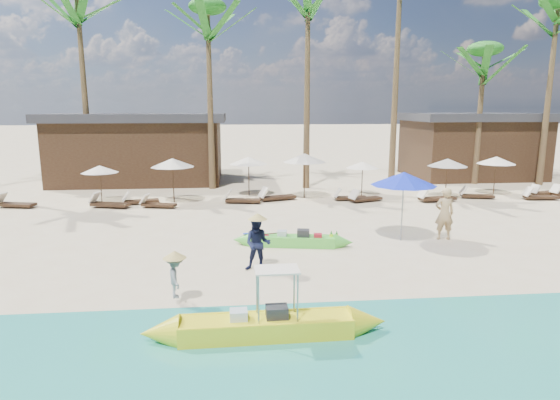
{
  "coord_description": "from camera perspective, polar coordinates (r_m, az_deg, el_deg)",
  "views": [
    {
      "loc": [
        -2.01,
        -13.01,
        4.66
      ],
      "look_at": [
        -0.56,
        2.0,
        1.67
      ],
      "focal_mm": 30.0,
      "sensor_mm": 36.0,
      "label": 1
    }
  ],
  "objects": [
    {
      "name": "vendor_green",
      "position": [
        13.54,
        -2.73,
        -5.39
      ],
      "size": [
        0.88,
        0.75,
        1.59
      ],
      "primitive_type": "imported",
      "rotation": [
        0.0,
        0.0,
        -0.21
      ],
      "color": "#131936",
      "rests_on": "ground"
    },
    {
      "name": "lounger_6_left",
      "position": [
        23.82,
        -0.56,
        0.44
      ],
      "size": [
        2.0,
        1.17,
        0.65
      ],
      "rotation": [
        0.0,
        0.0,
        0.32
      ],
      "color": "#382717",
      "rests_on": "ground"
    },
    {
      "name": "palm_4",
      "position": [
        27.76,
        3.42,
        21.11
      ],
      "size": [
        2.08,
        2.08,
        11.7
      ],
      "color": "brown",
      "rests_on": "ground"
    },
    {
      "name": "resort_parasol_5",
      "position": [
        24.91,
        -3.85,
        4.83
      ],
      "size": [
        2.06,
        2.06,
        2.12
      ],
      "color": "#382717",
      "rests_on": "ground"
    },
    {
      "name": "lounger_7_left",
      "position": [
        23.85,
        10.19,
        0.24
      ],
      "size": [
        1.83,
        1.11,
        0.6
      ],
      "rotation": [
        0.0,
        0.0,
        0.35
      ],
      "color": "#382717",
      "rests_on": "ground"
    },
    {
      "name": "palm_2",
      "position": [
        29.68,
        -23.3,
        19.09
      ],
      "size": [
        2.08,
        2.08,
        11.33
      ],
      "color": "brown",
      "rests_on": "ground"
    },
    {
      "name": "resort_parasol_9",
      "position": [
        27.84,
        24.86,
        4.42
      ],
      "size": [
        2.02,
        2.02,
        2.08
      ],
      "color": "#382717",
      "rests_on": "ground"
    },
    {
      "name": "palm_7",
      "position": [
        32.81,
        30.56,
        17.3
      ],
      "size": [
        2.08,
        2.08,
        11.08
      ],
      "color": "brown",
      "rests_on": "ground"
    },
    {
      "name": "ground",
      "position": [
        13.97,
        3.12,
        -8.31
      ],
      "size": [
        240.0,
        240.0,
        0.0
      ],
      "primitive_type": "plane",
      "color": "beige",
      "rests_on": "ground"
    },
    {
      "name": "vendor_yellow",
      "position": [
        11.57,
        -12.62,
        -9.09
      ],
      "size": [
        0.52,
        0.74,
        1.04
      ],
      "primitive_type": "imported",
      "rotation": [
        0.0,
        0.0,
        1.78
      ],
      "color": "gray",
      "rests_on": "ground"
    },
    {
      "name": "resort_parasol_4",
      "position": [
        23.72,
        -12.98,
        4.45
      ],
      "size": [
        2.15,
        2.15,
        2.21
      ],
      "color": "#382717",
      "rests_on": "ground"
    },
    {
      "name": "lounger_4_right",
      "position": [
        22.88,
        -14.82,
        -0.44
      ],
      "size": [
        1.77,
        0.92,
        0.57
      ],
      "rotation": [
        0.0,
        0.0,
        -0.25
      ],
      "color": "#382717",
      "rests_on": "ground"
    },
    {
      "name": "tourist",
      "position": [
        17.67,
        19.41,
        -1.58
      ],
      "size": [
        0.72,
        0.51,
        1.89
      ],
      "primitive_type": "imported",
      "rotation": [
        0.0,
        0.0,
        3.06
      ],
      "color": "tan",
      "rests_on": "ground"
    },
    {
      "name": "resort_parasol_7",
      "position": [
        25.4,
        10.04,
        4.25
      ],
      "size": [
        1.79,
        1.79,
        1.85
      ],
      "color": "#382717",
      "rests_on": "ground"
    },
    {
      "name": "resort_parasol_8",
      "position": [
        25.69,
        19.75,
        4.32
      ],
      "size": [
        2.02,
        2.02,
        2.08
      ],
      "color": "#382717",
      "rests_on": "ground"
    },
    {
      "name": "wet_sand_strip",
      "position": [
        9.48,
        7.88,
        -18.32
      ],
      "size": [
        240.0,
        4.5,
        0.01
      ],
      "primitive_type": "cube",
      "color": "tan",
      "rests_on": "ground"
    },
    {
      "name": "resort_parasol_3",
      "position": [
        24.77,
        -21.13,
        3.53
      ],
      "size": [
        1.81,
        1.81,
        1.86
      ],
      "color": "#382717",
      "rests_on": "ground"
    },
    {
      "name": "palm_6",
      "position": [
        31.37,
        23.57,
        14.67
      ],
      "size": [
        2.08,
        2.08,
        8.51
      ],
      "color": "brown",
      "rests_on": "ground"
    },
    {
      "name": "blue_umbrella",
      "position": [
        16.86,
        14.86,
        2.52
      ],
      "size": [
        2.29,
        2.29,
        2.46
      ],
      "color": "#99999E",
      "rests_on": "ground"
    },
    {
      "name": "lounger_7_right",
      "position": [
        24.77,
        18.34,
        0.3
      ],
      "size": [
        2.0,
        0.83,
        0.66
      ],
      "rotation": [
        0.0,
        0.0,
        0.12
      ],
      "color": "#382717",
      "rests_on": "ground"
    },
    {
      "name": "pavilion_west",
      "position": [
        31.19,
        -16.66,
        6.19
      ],
      "size": [
        10.8,
        6.6,
        4.3
      ],
      "color": "#382717",
      "rests_on": "ground"
    },
    {
      "name": "lounger_4_left",
      "position": [
        23.95,
        -16.84,
        -0.03
      ],
      "size": [
        1.81,
        0.93,
        0.59
      ],
      "rotation": [
        0.0,
        0.0,
        0.24
      ],
      "color": "#382717",
      "rests_on": "ground"
    },
    {
      "name": "palm_3",
      "position": [
        27.6,
        -8.74,
        19.23
      ],
      "size": [
        2.08,
        2.08,
        10.52
      ],
      "color": "brown",
      "rests_on": "ground"
    },
    {
      "name": "resort_parasol_6",
      "position": [
        24.29,
        3.02,
        5.15
      ],
      "size": [
        2.27,
        2.27,
        2.34
      ],
      "color": "#382717",
      "rests_on": "ground"
    },
    {
      "name": "yellow_canoe",
      "position": [
        9.97,
        -1.71,
        -15.12
      ],
      "size": [
        5.67,
        0.8,
        1.47
      ],
      "rotation": [
        0.0,
        0.0,
        0.02
      ],
      "color": "yellow",
      "rests_on": "ground"
    },
    {
      "name": "lounger_3_left",
      "position": [
        25.48,
        -29.71,
        -0.35
      ],
      "size": [
        1.92,
        0.96,
        0.63
      ],
      "rotation": [
        0.0,
        0.0,
        -0.22
      ],
      "color": "#382717",
      "rests_on": "ground"
    },
    {
      "name": "lounger_8_left",
      "position": [
        26.43,
        22.66,
        0.6
      ],
      "size": [
        1.79,
        0.93,
        0.58
      ],
      "rotation": [
        0.0,
        0.0,
        -0.25
      ],
      "color": "#382717",
      "rests_on": "ground"
    },
    {
      "name": "pavilion_east",
      "position": [
        34.55,
        22.25,
        6.28
      ],
      "size": [
        8.8,
        6.6,
        4.3
      ],
      "color": "#382717",
      "rests_on": "ground"
    },
    {
      "name": "green_canoe",
      "position": [
        16.06,
        1.54,
        -4.94
      ],
      "size": [
        4.58,
        1.11,
        0.59
      ],
      "rotation": [
        0.0,
        0.0,
        -0.18
      ],
      "color": "#50CA3D",
      "rests_on": "ground"
    },
    {
      "name": "lounger_9_left",
      "position": [
        28.89,
        29.26,
        0.84
      ],
      "size": [
        1.7,
        0.96,
        0.55
      ],
      "rotation": [
        0.0,
        0.0,
        0.3
      ],
      "color": "#382717",
      "rests_on": "ground"
    },
    {
      "name": "lounger_6_right",
      "position": [
        24.12,
        8.36,
        0.4
      ],
      "size": [
        1.69,
        0.54,
        0.57
      ],
      "rotation": [
        0.0,
        0.0,
        0.01
      ],
      "color": "#382717",
      "rests_on": "ground"
    },
    {
      "name": "lounger_9_right",
      "position": [
        27.45,
        29.01,
        0.43
      ],
      "size": [
        1.79,
        0.68,
        0.59
      ],
      "rotation": [
        0.0,
        0.0,
        -0.08
      ],
      "color": "#382717",
      "rests_on": "ground"
    },
    {
      "name": "lounger_5_left",
      "position": [
        23.23,
        -4.84,
        0.1
      ],
      "size": [
        1.87,
        0.84,
        0.61
      ],
      "rotation": [
        0.0,
        0.0,
        -0.17
      ],
      "color": "#382717",
      "rests_on": "ground"
    },
    {
      "name": "lounger_3_right",
      "position": [
        23.59,
        -20.27,
        -0.36
      ],
      "size": [
        2.02,
        1.13,
        0.66
      ],
      "rotation": [
        0.0,
        0.0,
        -0.29
      ],
      "color": "#382717",
      "rests_on": "ground"
    }
  ]
}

